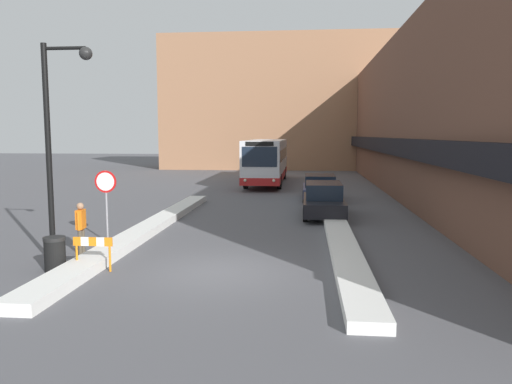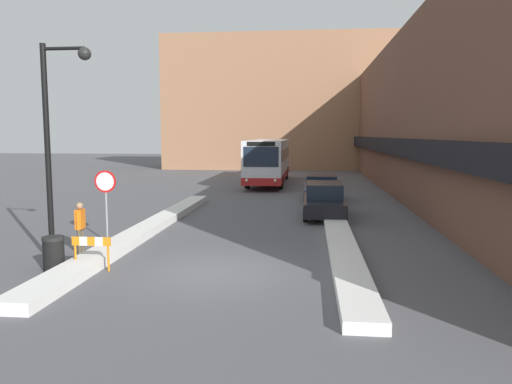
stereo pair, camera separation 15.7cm
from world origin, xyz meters
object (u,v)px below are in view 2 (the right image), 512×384
Objects in this scene: parked_car_back at (321,187)px; trash_bin at (54,253)px; street_lamp at (56,129)px; construction_barricade at (91,247)px; stop_sign at (106,190)px; city_bus at (269,160)px; parked_car_front at (324,200)px; pedestrian at (80,223)px.

parked_car_back reaches higher than trash_bin.
street_lamp is 5.65× the size of construction_barricade.
trash_bin is (0.16, -0.75, -3.38)m from street_lamp.
stop_sign reaches higher than trash_bin.
trash_bin is 0.86× the size of construction_barricade.
stop_sign reaches higher than construction_barricade.
city_bus is at bearing 112.07° from parked_car_back.
street_lamp is at bearing -99.49° from city_bus.
parked_car_front is at bearing 52.67° from trash_bin.
construction_barricade is (-2.85, -24.84, -1.12)m from city_bus.
construction_barricade is (1.04, 0.10, 0.19)m from trash_bin.
parked_car_back is at bearing -67.93° from city_bus.
pedestrian is at bearing 89.98° from street_lamp.
stop_sign is at bearing -122.28° from parked_car_back.
street_lamp is (-7.77, -14.98, 3.15)m from parked_car_back.
parked_car_front is at bearing -75.98° from city_bus.
trash_bin is at bearing -78.29° from street_lamp.
pedestrian is (-4.04, -22.97, -0.81)m from city_bus.
parked_car_back is at bearing 90.00° from parked_car_front.
stop_sign is (-7.63, -12.08, 1.10)m from parked_car_back.
street_lamp is at bearing -130.08° from parked_car_front.
city_bus is 2.89× the size of parked_car_back.
pedestrian reaches higher than construction_barricade.
city_bus is 9.99m from parked_car_back.
city_bus reaches higher than pedestrian.
parked_car_back is 17.48m from trash_bin.
city_bus is 25.27m from trash_bin.
parked_car_front is 1.11× the size of parked_car_back.
construction_barricade is (-6.58, -9.89, -0.09)m from parked_car_front.
parked_car_front is at bearing -90.00° from parked_car_back.
parked_car_front is (3.73, -14.95, -1.03)m from city_bus.
stop_sign is 2.27× the size of construction_barricade.
parked_car_back is 17.17m from street_lamp.
street_lamp reaches higher than parked_car_back.
pedestrian is (0.00, 1.21, -2.89)m from street_lamp.
city_bus reaches higher than trash_bin.
stop_sign is at bearing 87.16° from street_lamp.
stop_sign is at bearing -140.30° from parked_car_front.
pedestrian is 1.47× the size of construction_barricade.
city_bus reaches higher than parked_car_back.
stop_sign is at bearing 90.18° from trash_bin.
construction_barricade is (-6.58, -15.63, -0.05)m from parked_car_back.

